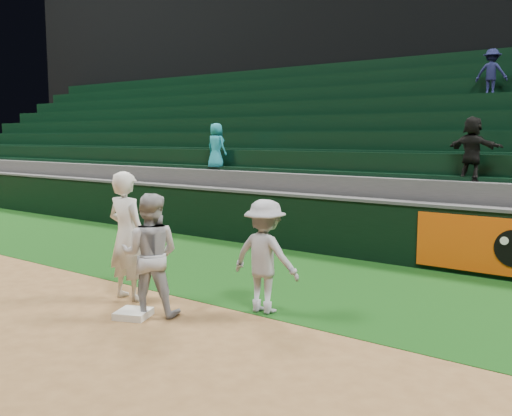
{
  "coord_description": "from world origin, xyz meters",
  "views": [
    {
      "loc": [
        5.67,
        -5.26,
        2.49
      ],
      "look_at": [
        -0.07,
        2.3,
        1.3
      ],
      "focal_mm": 40.0,
      "sensor_mm": 36.0,
      "label": 1
    }
  ],
  "objects_px": {
    "first_base": "(133,314)",
    "first_baseman": "(127,236)",
    "base_coach": "(265,256)",
    "baserunner": "(150,255)"
  },
  "relations": [
    {
      "from": "first_base",
      "to": "base_coach",
      "type": "relative_size",
      "value": 0.27
    },
    {
      "from": "first_baseman",
      "to": "baserunner",
      "type": "xyz_separation_m",
      "value": [
        0.88,
        -0.34,
        -0.13
      ]
    },
    {
      "from": "first_base",
      "to": "base_coach",
      "type": "distance_m",
      "value": 2.0
    },
    {
      "from": "baserunner",
      "to": "base_coach",
      "type": "xyz_separation_m",
      "value": [
        1.2,
        1.07,
        -0.05
      ]
    },
    {
      "from": "first_base",
      "to": "first_baseman",
      "type": "height_order",
      "value": "first_baseman"
    },
    {
      "from": "baserunner",
      "to": "base_coach",
      "type": "bearing_deg",
      "value": -170.97
    },
    {
      "from": "first_base",
      "to": "first_baseman",
      "type": "relative_size",
      "value": 0.22
    },
    {
      "from": "first_baseman",
      "to": "base_coach",
      "type": "distance_m",
      "value": 2.22
    },
    {
      "from": "base_coach",
      "to": "first_baseman",
      "type": "bearing_deg",
      "value": 16.08
    },
    {
      "from": "first_base",
      "to": "base_coach",
      "type": "height_order",
      "value": "base_coach"
    }
  ]
}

